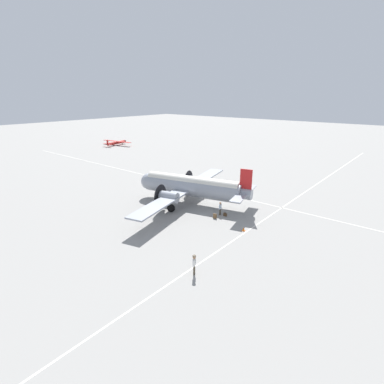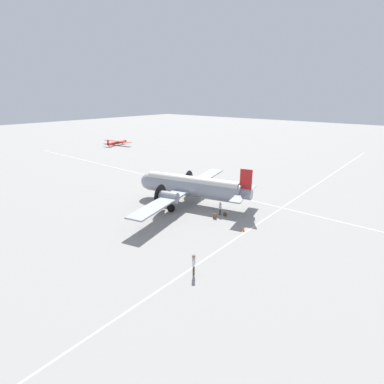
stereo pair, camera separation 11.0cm
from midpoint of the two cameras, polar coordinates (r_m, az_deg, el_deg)
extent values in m
plane|color=gray|center=(43.76, -0.07, -2.14)|extent=(300.00, 300.00, 0.00)
cube|color=silver|center=(48.74, 4.85, -0.06)|extent=(120.00, 0.16, 0.01)
cube|color=silver|center=(38.26, 12.75, -5.68)|extent=(0.16, 120.00, 0.01)
cylinder|color=#9399A3|center=(42.98, -0.07, 0.89)|extent=(14.83, 6.02, 2.64)
cylinder|color=silver|center=(42.77, -0.07, 1.82)|extent=(13.95, 5.08, 1.85)
sphere|color=#9399A3|center=(46.49, -8.22, 2.04)|extent=(2.51, 2.51, 2.51)
cylinder|color=#9399A3|center=(40.45, 9.29, -0.27)|extent=(3.11, 2.09, 1.45)
cube|color=red|center=(39.78, 10.16, 2.16)|extent=(1.59, 0.52, 3.04)
cube|color=#9399A3|center=(40.32, 9.78, -0.16)|extent=(3.31, 8.23, 0.10)
cube|color=#9399A3|center=(43.53, -1.34, 0.66)|extent=(8.25, 25.22, 0.20)
cylinder|color=#9399A3|center=(40.05, -4.46, -0.94)|extent=(2.77, 2.00, 1.45)
cylinder|color=black|center=(40.72, -6.13, -0.66)|extent=(0.76, 2.98, 3.05)
sphere|color=black|center=(40.78, -6.28, -0.64)|extent=(0.51, 0.51, 0.51)
cylinder|color=#9399A3|center=(47.35, 0.76, 2.13)|extent=(2.77, 2.00, 1.45)
cylinder|color=black|center=(47.92, -0.73, 2.32)|extent=(0.76, 2.98, 3.05)
sphere|color=black|center=(47.98, -0.86, 2.34)|extent=(0.51, 0.51, 0.51)
cylinder|color=#4C4C51|center=(40.29, -4.12, -2.43)|extent=(0.18, 0.18, 0.98)
cylinder|color=black|center=(40.46, -4.10, -3.08)|extent=(1.14, 0.55, 1.10)
cylinder|color=#4C4C51|center=(47.56, 1.03, 0.85)|extent=(0.18, 0.18, 0.98)
cylinder|color=black|center=(47.70, 1.02, 0.29)|extent=(1.14, 0.55, 1.10)
cylinder|color=#4C4C51|center=(46.13, -6.47, -0.14)|extent=(0.14, 0.14, 0.88)
cylinder|color=black|center=(46.27, -6.45, -0.66)|extent=(0.72, 0.34, 0.70)
cylinder|color=#473D2D|center=(27.33, 0.37, -14.43)|extent=(0.13, 0.13, 0.88)
cylinder|color=#473D2D|center=(27.12, 0.24, -14.71)|extent=(0.13, 0.13, 0.88)
cube|color=white|center=(26.82, 0.30, -13.18)|extent=(0.37, 0.47, 0.66)
sphere|color=tan|center=(26.57, 0.31, -12.30)|extent=(0.29, 0.29, 0.29)
cylinder|color=white|center=(27.05, 0.43, -12.96)|extent=(0.10, 0.10, 0.63)
cylinder|color=white|center=(26.62, 0.17, -13.53)|extent=(0.10, 0.10, 0.63)
cube|color=black|center=(26.75, 0.53, -13.06)|extent=(0.03, 0.05, 0.42)
cylinder|color=#473D2D|center=(26.51, 0.31, -12.07)|extent=(0.41, 0.41, 0.07)
cylinder|color=#473D2D|center=(39.72, 5.37, -3.72)|extent=(0.13, 0.13, 0.86)
cylinder|color=#473D2D|center=(39.51, 5.21, -3.83)|extent=(0.13, 0.13, 0.86)
cube|color=silver|center=(39.34, 5.32, -2.76)|extent=(0.26, 0.44, 0.64)
sphere|color=tan|center=(39.18, 5.34, -2.12)|extent=(0.29, 0.29, 0.29)
cylinder|color=silver|center=(39.57, 5.48, -2.69)|extent=(0.10, 0.10, 0.61)
cylinder|color=silver|center=(39.14, 5.16, -2.92)|extent=(0.10, 0.10, 0.61)
cube|color=#47331E|center=(39.35, 6.25, -4.29)|extent=(0.49, 0.14, 0.44)
cube|color=#312315|center=(39.25, 6.26, -3.95)|extent=(0.18, 0.10, 0.02)
cube|color=brown|center=(38.56, 4.30, -4.58)|extent=(0.47, 0.18, 0.60)
cube|color=#4A3520|center=(38.43, 4.31, -4.13)|extent=(0.17, 0.13, 0.02)
cylinder|color=#B2231E|center=(97.45, -14.27, 9.08)|extent=(1.90, 7.34, 0.89)
sphere|color=black|center=(100.12, -12.71, 9.42)|extent=(0.80, 0.80, 0.80)
cube|color=#B2231E|center=(97.67, -14.11, 9.35)|extent=(10.98, 2.65, 0.08)
cube|color=#B2231E|center=(94.91, -15.83, 9.16)|extent=(0.15, 0.65, 1.16)
cube|color=#B2231E|center=(95.00, -15.80, 8.82)|extent=(3.61, 1.06, 0.04)
cylinder|color=black|center=(99.36, -13.17, 8.94)|extent=(0.12, 0.29, 0.28)
cylinder|color=#4C4C51|center=(99.34, -13.18, 9.00)|extent=(0.06, 0.06, 0.21)
cylinder|color=black|center=(97.84, -14.74, 8.69)|extent=(0.12, 0.29, 0.28)
cylinder|color=#4C4C51|center=(97.83, -14.75, 8.75)|extent=(0.06, 0.06, 0.21)
cylinder|color=black|center=(96.70, -14.06, 8.64)|extent=(0.12, 0.29, 0.28)
cylinder|color=#4C4C51|center=(96.68, -14.07, 8.70)|extent=(0.06, 0.06, 0.21)
cube|color=orange|center=(35.65, 9.70, -7.28)|extent=(0.34, 0.34, 0.03)
cone|color=orange|center=(35.56, 9.72, -6.97)|extent=(0.29, 0.29, 0.45)
camera|label=1|loc=(0.05, -90.07, -0.02)|focal=28.00mm
camera|label=2|loc=(0.05, 89.93, 0.02)|focal=28.00mm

